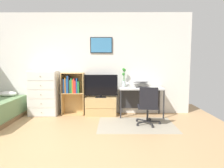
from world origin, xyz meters
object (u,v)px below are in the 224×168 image
(dresser, at_px, (44,93))
(desk, at_px, (141,93))
(bookshelf, at_px, (72,90))
(tv_stand, at_px, (101,106))
(bamboo_vase, at_px, (124,78))
(office_chair, at_px, (148,105))
(computer_mouse, at_px, (152,87))
(television, at_px, (101,86))
(wine_glass, at_px, (128,83))
(laptop, at_px, (141,85))

(dresser, relative_size, desk, 1.04)
(bookshelf, relative_size, tv_stand, 1.38)
(dresser, bearing_deg, bamboo_vase, 3.47)
(desk, distance_m, office_chair, 0.89)
(office_chair, distance_m, bamboo_vase, 1.22)
(bookshelf, distance_m, computer_mouse, 2.10)
(computer_mouse, bearing_deg, television, 177.41)
(office_chair, height_order, wine_glass, wine_glass)
(laptop, xyz_separation_m, wine_glass, (-0.36, -0.13, 0.07))
(bookshelf, height_order, office_chair, bookshelf)
(television, distance_m, office_chair, 1.43)
(tv_stand, xyz_separation_m, wine_glass, (0.71, -0.11, 0.64))
(tv_stand, xyz_separation_m, computer_mouse, (1.33, -0.08, 0.52))
(bamboo_vase, bearing_deg, television, -167.37)
(computer_mouse, relative_size, bamboo_vase, 0.21)
(television, xyz_separation_m, laptop, (1.06, 0.05, 0.03))
(dresser, relative_size, wine_glass, 6.49)
(tv_stand, relative_size, office_chair, 0.94)
(laptop, xyz_separation_m, computer_mouse, (0.26, -0.11, -0.05))
(television, xyz_separation_m, desk, (1.04, 0.02, -0.17))
(tv_stand, xyz_separation_m, television, (0.00, -0.02, 0.54))
(office_chair, xyz_separation_m, computer_mouse, (0.23, 0.80, 0.30))
(bookshelf, relative_size, laptop, 2.60)
(computer_mouse, bearing_deg, bookshelf, 176.52)
(laptop, height_order, computer_mouse, laptop)
(laptop, bearing_deg, tv_stand, 175.40)
(bookshelf, height_order, wine_glass, bookshelf)
(wine_glass, bearing_deg, bamboo_vase, 115.29)
(dresser, height_order, office_chair, dresser)
(bookshelf, height_order, computer_mouse, bookshelf)
(dresser, xyz_separation_m, laptop, (2.57, 0.04, 0.22))
(tv_stand, height_order, laptop, laptop)
(television, relative_size, computer_mouse, 8.38)
(dresser, height_order, tv_stand, dresser)
(laptop, bearing_deg, office_chair, -94.13)
(office_chair, bearing_deg, laptop, 95.61)
(bamboo_vase, relative_size, wine_glass, 2.78)
(dresser, bearing_deg, computer_mouse, -1.36)
(desk, height_order, computer_mouse, computer_mouse)
(office_chair, relative_size, bamboo_vase, 1.72)
(bookshelf, relative_size, desk, 0.99)
(dresser, xyz_separation_m, wine_glass, (2.21, -0.09, 0.29))
(desk, relative_size, office_chair, 1.31)
(office_chair, xyz_separation_m, bamboo_vase, (-0.49, 0.99, 0.51))
(wine_glass, bearing_deg, bookshelf, 174.06)
(television, distance_m, bamboo_vase, 0.65)
(bookshelf, xyz_separation_m, bamboo_vase, (1.37, 0.07, 0.30))
(office_chair, xyz_separation_m, wine_glass, (-0.39, 0.77, 0.42))
(bamboo_vase, bearing_deg, desk, -14.87)
(office_chair, distance_m, computer_mouse, 0.88)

